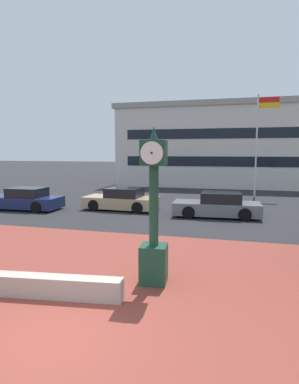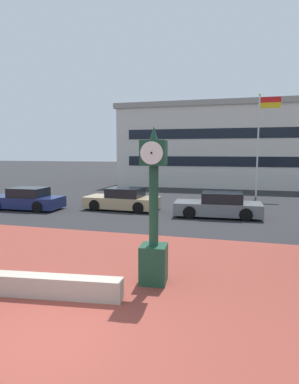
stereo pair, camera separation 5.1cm
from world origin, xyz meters
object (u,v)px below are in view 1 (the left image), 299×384
Objects in this scene: civic_building at (250,146)px; car_street_distant at (122,200)px; car_street_far at (25,200)px; street_clock at (154,221)px; car_street_mid at (218,206)px; flagpole_primary at (259,137)px.

car_street_distant is at bearing -111.58° from civic_building.
civic_building is (13.28, 20.96, 3.43)m from car_street_far.
street_clock is 9.38m from car_street_mid.
car_street_distant is (5.52, 1.36, 0.00)m from car_street_far.
car_street_distant is 0.58× the size of flagpole_primary.
car_street_distant is at bearing 80.06° from car_street_mid.
car_street_mid is at bearing -87.13° from car_street_far.
civic_building is at bearing -19.24° from car_street_distant.
car_street_distant is 0.17× the size of civic_building.
car_street_far is (-11.05, -0.67, -0.00)m from car_street_mid.
car_street_mid is 5.57m from car_street_distant.
flagpole_primary is 11.86m from civic_building.
street_clock is at bearing -101.10° from flagpole_primary.
car_street_mid and car_street_distant have the same top height.
street_clock is at bearing -131.33° from car_street_far.
street_clock is 18.24m from flagpole_primary.
car_street_far is at bearing 106.14° from car_street_distant.
car_street_mid is 0.17× the size of civic_building.
street_clock is 0.15× the size of civic_building.
street_clock is 29.83m from civic_building.
flagpole_primary is at bearing -89.22° from civic_building.
car_street_mid is 9.57m from flagpole_primary.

